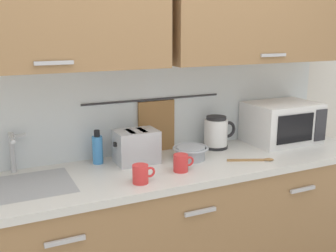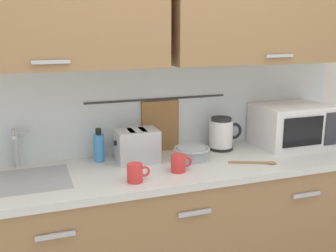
% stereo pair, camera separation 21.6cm
% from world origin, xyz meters
% --- Properties ---
extents(counter_unit, '(2.53, 0.64, 0.90)m').
position_xyz_m(counter_unit, '(-0.01, 0.30, 0.46)').
color(counter_unit, '#997047').
rests_on(counter_unit, ground).
extents(back_wall_assembly, '(3.70, 0.41, 2.50)m').
position_xyz_m(back_wall_assembly, '(0.00, 0.53, 1.52)').
color(back_wall_assembly, silver).
rests_on(back_wall_assembly, ground).
extents(sink_faucet, '(0.09, 0.17, 0.22)m').
position_xyz_m(sink_faucet, '(-0.83, 0.53, 1.04)').
color(sink_faucet, '#B2B5BA').
rests_on(sink_faucet, counter_unit).
extents(microwave, '(0.46, 0.35, 0.27)m').
position_xyz_m(microwave, '(0.87, 0.41, 1.04)').
color(microwave, white).
rests_on(microwave, counter_unit).
extents(electric_kettle, '(0.23, 0.16, 0.21)m').
position_xyz_m(electric_kettle, '(0.39, 0.48, 1.00)').
color(electric_kettle, black).
rests_on(electric_kettle, counter_unit).
extents(dish_soap_bottle, '(0.06, 0.06, 0.20)m').
position_xyz_m(dish_soap_bottle, '(-0.39, 0.50, 0.99)').
color(dish_soap_bottle, '#3F8CD8').
rests_on(dish_soap_bottle, counter_unit).
extents(mug_near_sink, '(0.12, 0.08, 0.09)m').
position_xyz_m(mug_near_sink, '(-0.27, 0.11, 0.95)').
color(mug_near_sink, red).
rests_on(mug_near_sink, counter_unit).
extents(mixing_bowl, '(0.21, 0.21, 0.08)m').
position_xyz_m(mixing_bowl, '(0.13, 0.34, 0.94)').
color(mixing_bowl, '#A5ADB7').
rests_on(mixing_bowl, counter_unit).
extents(toaster, '(0.26, 0.17, 0.19)m').
position_xyz_m(toaster, '(-0.18, 0.42, 1.00)').
color(toaster, '#B7BABF').
rests_on(toaster, counter_unit).
extents(mug_by_kettle, '(0.12, 0.08, 0.09)m').
position_xyz_m(mug_by_kettle, '(-0.01, 0.18, 0.95)').
color(mug_by_kettle, red).
rests_on(mug_by_kettle, counter_unit).
extents(wooden_spoon, '(0.26, 0.14, 0.01)m').
position_xyz_m(wooden_spoon, '(0.46, 0.15, 0.91)').
color(wooden_spoon, '#9E7042').
rests_on(wooden_spoon, counter_unit).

